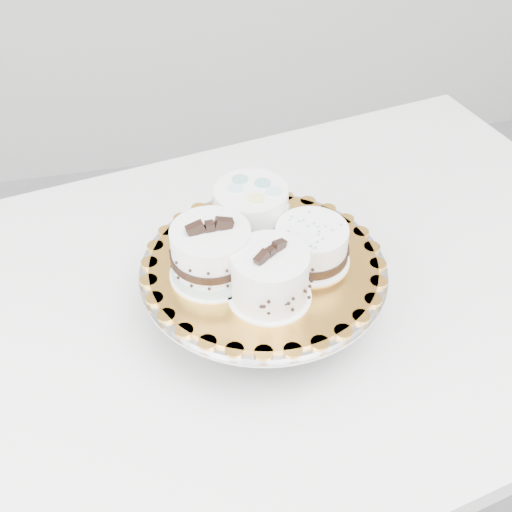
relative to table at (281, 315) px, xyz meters
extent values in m
cube|color=white|center=(0.00, 0.00, 0.05)|extent=(1.41, 1.08, 0.04)
cube|color=white|center=(0.50, 0.48, -0.32)|extent=(0.06, 0.06, 0.71)
cylinder|color=gray|center=(-0.04, -0.05, 0.08)|extent=(0.17, 0.17, 0.01)
cylinder|color=gray|center=(-0.04, -0.05, 0.12)|extent=(0.11, 0.11, 0.09)
cylinder|color=silver|center=(-0.04, -0.05, 0.16)|extent=(0.35, 0.35, 0.01)
cylinder|color=silver|center=(-0.04, -0.05, 0.16)|extent=(0.36, 0.36, 0.00)
cylinder|color=orange|center=(-0.04, -0.05, 0.17)|extent=(0.40, 0.40, 0.00)
cylinder|color=white|center=(-0.05, -0.12, 0.18)|extent=(0.12, 0.12, 0.00)
cylinder|color=white|center=(-0.05, -0.12, 0.21)|extent=(0.14, 0.14, 0.07)
cylinder|color=white|center=(-0.12, -0.06, 0.18)|extent=(0.12, 0.12, 0.00)
cylinder|color=white|center=(-0.12, -0.06, 0.22)|extent=(0.12, 0.12, 0.08)
cylinder|color=#ACD7DA|center=(-0.12, -0.06, 0.19)|extent=(0.11, 0.11, 0.02)
cylinder|color=black|center=(-0.12, -0.06, 0.21)|extent=(0.11, 0.11, 0.01)
cylinder|color=white|center=(-0.05, 0.02, 0.18)|extent=(0.12, 0.12, 0.00)
cylinder|color=white|center=(-0.05, 0.02, 0.22)|extent=(0.14, 0.14, 0.08)
cylinder|color=white|center=(0.02, -0.06, 0.18)|extent=(0.12, 0.12, 0.00)
cylinder|color=white|center=(0.02, -0.06, 0.21)|extent=(0.12, 0.12, 0.06)
cylinder|color=black|center=(0.02, -0.06, 0.19)|extent=(0.11, 0.11, 0.01)
camera|label=1|loc=(-0.20, -0.71, 0.80)|focal=45.00mm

